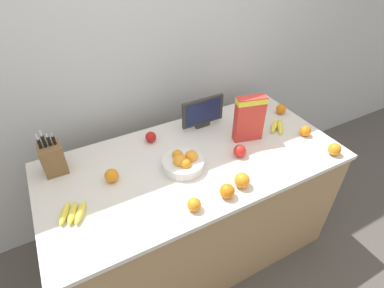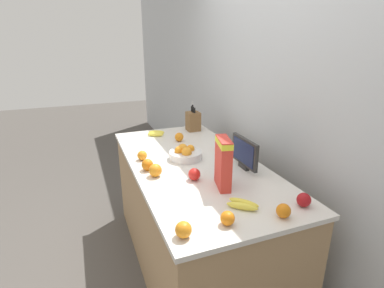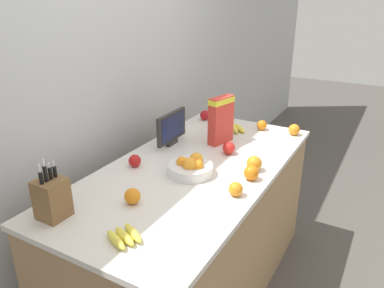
{
  "view_description": "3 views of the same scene",
  "coord_description": "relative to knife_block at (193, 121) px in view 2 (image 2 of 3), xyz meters",
  "views": [
    {
      "loc": [
        -0.68,
        -1.26,
        2.14
      ],
      "look_at": [
        -0.01,
        0.02,
        1.02
      ],
      "focal_mm": 28.0,
      "sensor_mm": 36.0,
      "label": 1
    },
    {
      "loc": [
        1.93,
        -0.77,
        1.8
      ],
      "look_at": [
        -0.04,
        0.0,
        1.04
      ],
      "focal_mm": 28.0,
      "sensor_mm": 36.0,
      "label": 2
    },
    {
      "loc": [
        -1.75,
        -0.98,
        1.87
      ],
      "look_at": [
        0.02,
        0.02,
        1.04
      ],
      "focal_mm": 35.0,
      "sensor_mm": 36.0,
      "label": 3
    }
  ],
  "objects": [
    {
      "name": "knife_block",
      "position": [
        0.0,
        0.0,
        0.0
      ],
      "size": [
        0.13,
        0.12,
        0.3
      ],
      "color": "brown",
      "rests_on": "counter"
    },
    {
      "name": "counter",
      "position": [
        0.78,
        -0.3,
        -0.55
      ],
      "size": [
        1.89,
        0.92,
        0.91
      ],
      "color": "tan",
      "rests_on": "ground_plane"
    },
    {
      "name": "orange_front_left",
      "position": [
        0.79,
        -0.66,
        -0.06
      ],
      "size": [
        0.08,
        0.08,
        0.08
      ],
      "primitive_type": "sphere",
      "color": "orange",
      "rests_on": "counter"
    },
    {
      "name": "apple_by_knife_block",
      "position": [
        1.58,
        0.04,
        -0.06
      ],
      "size": [
        0.08,
        0.08,
        0.08
      ],
      "primitive_type": "sphere",
      "color": "#A31419",
      "rests_on": "counter"
    },
    {
      "name": "wall_back",
      "position": [
        0.78,
        0.38,
        0.29
      ],
      "size": [
        9.0,
        0.06,
        2.6
      ],
      "color": "silver",
      "rests_on": "ground_plane"
    },
    {
      "name": "banana_bunch_right",
      "position": [
        1.47,
        -0.28,
        -0.08
      ],
      "size": [
        0.18,
        0.18,
        0.04
      ],
      "rotation": [
        0.0,
        0.0,
        3.96
      ],
      "color": "yellow",
      "rests_on": "counter"
    },
    {
      "name": "orange_by_cereal",
      "position": [
        0.27,
        -0.24,
        -0.06
      ],
      "size": [
        0.08,
        0.08,
        0.08
      ],
      "primitive_type": "sphere",
      "color": "orange",
      "rests_on": "counter"
    },
    {
      "name": "orange_mid_right",
      "position": [
        1.59,
        -0.67,
        -0.06
      ],
      "size": [
        0.08,
        0.08,
        0.08
      ],
      "primitive_type": "sphere",
      "color": "orange",
      "rests_on": "counter"
    },
    {
      "name": "cereal_box",
      "position": [
        1.2,
        -0.27,
        0.08
      ],
      "size": [
        0.21,
        0.12,
        0.32
      ],
      "rotation": [
        0.0,
        0.0,
        -0.24
      ],
      "color": "red",
      "rests_on": "counter"
    },
    {
      "name": "fruit_bowl",
      "position": [
        0.68,
        -0.33,
        -0.06
      ],
      "size": [
        0.25,
        0.25,
        0.11
      ],
      "color": "silver",
      "rests_on": "counter"
    },
    {
      "name": "ground_plane",
      "position": [
        0.78,
        -0.3,
        -1.01
      ],
      "size": [
        14.0,
        14.0,
        0.0
      ],
      "primitive_type": "plane",
      "color": "#514C47"
    },
    {
      "name": "apple_front",
      "position": [
        0.61,
        0.0,
        -0.06
      ],
      "size": [
        0.07,
        0.07,
        0.07
      ],
      "primitive_type": "sphere",
      "color": "red",
      "rests_on": "counter"
    },
    {
      "name": "orange_near_bowl",
      "position": [
        1.58,
        -0.43,
        -0.06
      ],
      "size": [
        0.07,
        0.07,
        0.07
      ],
      "primitive_type": "sphere",
      "color": "orange",
      "rests_on": "counter"
    },
    {
      "name": "small_monitor",
      "position": [
        1.01,
        -0.0,
        0.02
      ],
      "size": [
        0.32,
        0.03,
        0.23
      ],
      "color": "#2D2D2D",
      "rests_on": "counter"
    },
    {
      "name": "apple_rear",
      "position": [
        1.05,
        -0.4,
        -0.06
      ],
      "size": [
        0.08,
        0.08,
        0.08
      ],
      "primitive_type": "sphere",
      "color": "red",
      "rests_on": "counter"
    },
    {
      "name": "banana_bunch_left",
      "position": [
        0.02,
        -0.39,
        -0.08
      ],
      "size": [
        0.17,
        0.18,
        0.04
      ],
      "rotation": [
        0.0,
        0.0,
        4.29
      ],
      "color": "yellow",
      "rests_on": "counter"
    },
    {
      "name": "orange_front_right",
      "position": [
        0.9,
        -0.63,
        -0.05
      ],
      "size": [
        0.09,
        0.09,
        0.09
      ],
      "primitive_type": "sphere",
      "color": "orange",
      "rests_on": "counter"
    },
    {
      "name": "orange_mid_left",
      "position": [
        0.59,
        -0.65,
        -0.06
      ],
      "size": [
        0.07,
        0.07,
        0.07
      ],
      "primitive_type": "sphere",
      "color": "orange",
      "rests_on": "counter"
    },
    {
      "name": "orange_front_center",
      "position": [
        1.63,
        -0.13,
        -0.06
      ],
      "size": [
        0.08,
        0.08,
        0.08
      ],
      "primitive_type": "sphere",
      "color": "orange",
      "rests_on": "counter"
    }
  ]
}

